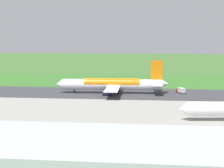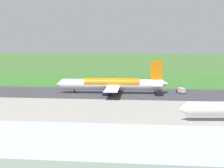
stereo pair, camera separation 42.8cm
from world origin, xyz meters
name	(u,v)px [view 1 (the left image)]	position (x,y,z in m)	size (l,w,h in m)	color
ground_plane	(91,93)	(0.00, 0.00, 0.00)	(800.00, 800.00, 0.00)	#3D662D
runway_asphalt	(91,93)	(0.00, 0.00, 0.03)	(600.00, 36.36, 0.06)	#38383D
apron_concrete	(60,120)	(0.00, 60.60, 0.03)	(440.00, 110.00, 0.05)	gray
grass_verge_foreground	(104,81)	(0.00, -47.08, 0.02)	(600.00, 80.00, 0.04)	#346B27
airliner_main	(113,84)	(-10.42, -0.02, 4.35)	(54.10, 44.21, 15.88)	white
service_truck_baggage	(181,90)	(-42.85, -3.94, 1.40)	(4.30, 6.22, 2.65)	#B21914
no_stopping_sign	(113,78)	(-4.92, -47.73, 1.75)	(0.60, 0.10, 2.97)	slate
traffic_cone_orange	(104,81)	(0.42, -47.49, 0.28)	(0.40, 0.40, 0.55)	orange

